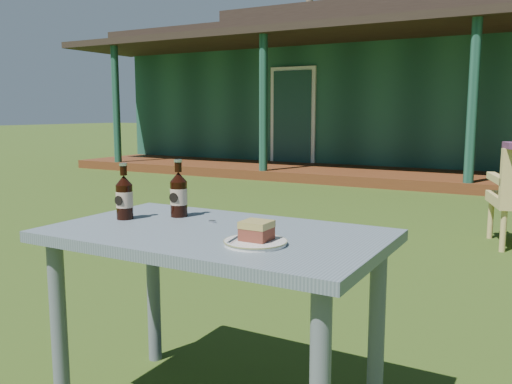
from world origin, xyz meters
The scene contains 10 objects.
ground centered at (0.00, 0.00, 0.00)m, with size 80.00×80.00×0.00m, color #334916.
pavilion centered at (0.00, 9.39, 1.61)m, with size 15.80×8.30×3.45m.
tree_left centered at (-8.00, 17.50, 5.25)m, with size 0.28×0.28×10.50m, color brown.
cafe_table centered at (0.00, -1.60, 0.62)m, with size 1.20×0.70×0.72m.
plate centered at (0.23, -1.71, 0.73)m, with size 0.20×0.20×0.01m.
cake_slice centered at (0.23, -1.71, 0.77)m, with size 0.09×0.09×0.06m.
fork centered at (0.16, -1.72, 0.74)m, with size 0.01×0.14×0.00m, color silver.
cola_bottle_near centered at (-0.27, -1.45, 0.81)m, with size 0.07×0.07×0.23m.
cola_bottle_far centered at (-0.43, -1.60, 0.81)m, with size 0.07×0.07×0.22m.
bottle_cap centered at (-0.09, -1.49, 0.72)m, with size 0.03×0.03×0.01m, color silver.
Camera 1 is at (1.05, -3.18, 1.14)m, focal length 38.00 mm.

